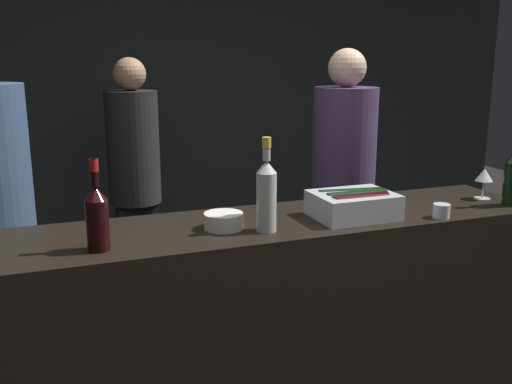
% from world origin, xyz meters
% --- Properties ---
extents(wall_back_chalkboard, '(6.40, 0.06, 2.80)m').
position_xyz_m(wall_back_chalkboard, '(0.00, 2.52, 1.40)').
color(wall_back_chalkboard, black).
rests_on(wall_back_chalkboard, ground_plane).
extents(bar_counter, '(2.55, 0.54, 1.09)m').
position_xyz_m(bar_counter, '(0.00, 0.27, 0.54)').
color(bar_counter, black).
rests_on(bar_counter, ground_plane).
extents(ice_bin_with_bottles, '(0.33, 0.26, 0.12)m').
position_xyz_m(ice_bin_with_bottles, '(0.40, 0.20, 1.15)').
color(ice_bin_with_bottles, '#B7BABF').
rests_on(ice_bin_with_bottles, bar_counter).
extents(bowl_white, '(0.15, 0.15, 0.06)m').
position_xyz_m(bowl_white, '(-0.16, 0.23, 1.12)').
color(bowl_white, silver).
rests_on(bowl_white, bar_counter).
extents(wine_glass, '(0.08, 0.08, 0.15)m').
position_xyz_m(wine_glass, '(1.14, 0.26, 1.20)').
color(wine_glass, silver).
rests_on(wine_glass, bar_counter).
extents(candle_votive, '(0.07, 0.07, 0.06)m').
position_xyz_m(candle_votive, '(0.74, 0.06, 1.12)').
color(candle_votive, silver).
rests_on(candle_votive, bar_counter).
extents(red_wine_bottle_tall, '(0.08, 0.08, 0.32)m').
position_xyz_m(red_wine_bottle_tall, '(-0.64, 0.14, 1.21)').
color(red_wine_bottle_tall, black).
rests_on(red_wine_bottle_tall, bar_counter).
extents(rose_wine_bottle, '(0.08, 0.08, 0.37)m').
position_xyz_m(rose_wine_bottle, '(-0.01, 0.15, 1.24)').
color(rose_wine_bottle, '#B2B7AD').
rests_on(rose_wine_bottle, bar_counter).
extents(red_wine_bottle_burgundy, '(0.07, 0.07, 0.33)m').
position_xyz_m(red_wine_bottle_burgundy, '(1.17, 0.12, 1.22)').
color(red_wine_bottle_burgundy, black).
rests_on(red_wine_bottle_burgundy, bar_counter).
extents(person_in_hoodie, '(0.36, 0.36, 1.79)m').
position_xyz_m(person_in_hoodie, '(0.79, 0.98, 1.00)').
color(person_in_hoodie, black).
rests_on(person_in_hoodie, ground_plane).
extents(person_grey_polo, '(0.34, 0.34, 1.74)m').
position_xyz_m(person_grey_polo, '(-0.25, 1.92, 0.98)').
color(person_grey_polo, black).
rests_on(person_grey_polo, ground_plane).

